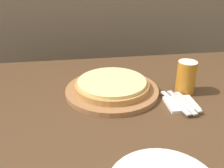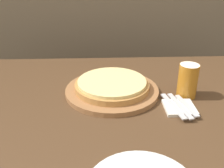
{
  "view_description": "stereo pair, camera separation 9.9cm",
  "coord_description": "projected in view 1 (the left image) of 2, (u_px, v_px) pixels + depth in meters",
  "views": [
    {
      "loc": [
        -0.19,
        -0.81,
        1.21
      ],
      "look_at": [
        -0.05,
        0.13,
        0.74
      ],
      "focal_mm": 42.0,
      "sensor_mm": 36.0,
      "label": 1
    },
    {
      "loc": [
        -0.09,
        -0.82,
        1.21
      ],
      "look_at": [
        -0.05,
        0.13,
        0.74
      ],
      "focal_mm": 42.0,
      "sensor_mm": 36.0,
      "label": 2
    }
  ],
  "objects": [
    {
      "name": "pizza_on_board",
      "position": [
        112.0,
        87.0,
        1.07
      ],
      "size": [
        0.38,
        0.38,
        0.06
      ],
      "color": "#99663D",
      "rests_on": "dining_table"
    },
    {
      "name": "beer_glass",
      "position": [
        186.0,
        76.0,
        1.05
      ],
      "size": [
        0.08,
        0.08,
        0.13
      ],
      "color": "#B7701E",
      "rests_on": "dining_table"
    },
    {
      "name": "napkin_stack",
      "position": [
        181.0,
        104.0,
        0.98
      ],
      "size": [
        0.11,
        0.11,
        0.01
      ],
      "color": "silver",
      "rests_on": "dining_table"
    },
    {
      "name": "fork",
      "position": [
        175.0,
        102.0,
        0.98
      ],
      "size": [
        0.05,
        0.18,
        0.0
      ],
      "color": "silver",
      "rests_on": "napkin_stack"
    },
    {
      "name": "dinner_knife",
      "position": [
        181.0,
        102.0,
        0.98
      ],
      "size": [
        0.05,
        0.18,
        0.0
      ],
      "color": "silver",
      "rests_on": "napkin_stack"
    },
    {
      "name": "spoon",
      "position": [
        188.0,
        102.0,
        0.98
      ],
      "size": [
        0.05,
        0.16,
        0.0
      ],
      "color": "silver",
      "rests_on": "napkin_stack"
    }
  ]
}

